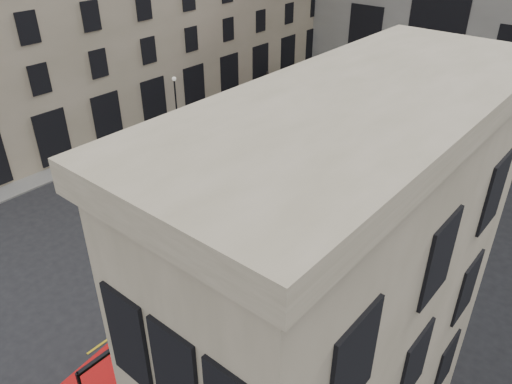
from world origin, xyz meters
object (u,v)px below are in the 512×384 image
Objects in this scene: traffic_light_near at (281,200)px; pedestrian_c at (388,121)px; traffic_light_far at (267,85)px; pedestrian_e at (246,111)px; pedestrian_b at (357,86)px; cafe_chair_b at (269,367)px; bus_far at (305,97)px; street_lamp_a at (177,110)px; cyclist at (238,247)px; bicycle at (246,226)px; cafe_table_far at (264,306)px; cafe_chair_c at (292,353)px; cafe_table_mid at (238,323)px; car_a at (211,184)px; cafe_chair_d at (306,326)px; car_b at (357,132)px; pedestrian_d at (493,132)px; pedestrian_a at (291,76)px; street_lamp_b at (380,90)px; car_c at (251,121)px.

traffic_light_near reaches higher than pedestrian_c.
traffic_light_far is 3.80m from pedestrian_e.
cafe_chair_b reaches higher than pedestrian_b.
bus_far is at bearing 122.86° from cafe_chair_b.
street_lamp_a is 18.44m from cyclist.
traffic_light_near is 2.96m from bicycle.
cafe_chair_c reaches higher than cafe_table_far.
street_lamp_a is 30.33m from cafe_chair_b.
pedestrian_b is at bearing -83.54° from pedestrian_c.
pedestrian_c is 2.00× the size of cafe_table_mid.
pedestrian_e is at bearing 137.59° from traffic_light_near.
car_a is (-6.79, 0.69, -1.68)m from traffic_light_near.
traffic_light_near is 12.82m from cafe_chair_d.
cyclist is at bearing -73.56° from car_b.
bicycle is at bearing 149.29° from pedestrian_d.
pedestrian_b is at bearing 0.13° from bicycle.
bicycle is 12.92m from cafe_table_far.
street_lamp_a is (-2.00, -10.00, -0.03)m from traffic_light_far.
cafe_chair_d reaches higher than bus_far.
pedestrian_c is (-2.44, 19.22, -1.65)m from traffic_light_near.
pedestrian_a is 41.75m from cafe_chair_d.
cyclist is 0.94× the size of pedestrian_d.
cafe_chair_c is (10.41, -9.58, 4.45)m from bicycle.
cyclist is 11.03m from cafe_table_mid.
pedestrian_c is 32.31m from cafe_chair_c.
pedestrian_e is (2.29, 6.52, -1.48)m from street_lamp_a.
car_b is at bearing -77.15° from street_lamp_b.
cafe_table_mid is 2.50m from cafe_chair_d.
car_c is at bearing 62.23° from cyclist.
cyclist is at bearing 141.27° from cafe_chair_c.
cafe_chair_b is 1.07× the size of cafe_chair_d.
cafe_table_far is at bearing -56.01° from traffic_light_near.
traffic_light_near is 27.42m from pedestrian_b.
cafe_chair_c is at bearing -75.52° from cafe_chair_d.
pedestrian_a is at bearing 124.86° from cafe_table_far.
bicycle is 1.90× the size of cafe_chair_b.
street_lamp_a is 19.42m from street_lamp_b.
pedestrian_a is at bearing 15.09° from bicycle.
cafe_chair_d is at bearing 42.76° from cafe_table_mid.
car_a is 18.32m from cafe_table_mid.
cafe_chair_c is at bearing -104.62° from cyclist.
cafe_table_far is (7.01, -6.26, 4.27)m from cyclist.
cafe_chair_b is (2.69, -34.24, 3.97)m from pedestrian_d.
cyclist is 0.89× the size of pedestrian_e.
cafe_table_mid is 1.29m from cafe_table_far.
car_b is at bearing 110.60° from cafe_table_mid.
car_c is at bearing -0.15° from pedestrian_c.
pedestrian_c is (13.56, 13.22, -1.62)m from street_lamp_a.
pedestrian_c is at bearing 110.54° from cafe_chair_d.
pedestrian_c is (1.05, 3.84, 0.05)m from car_b.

